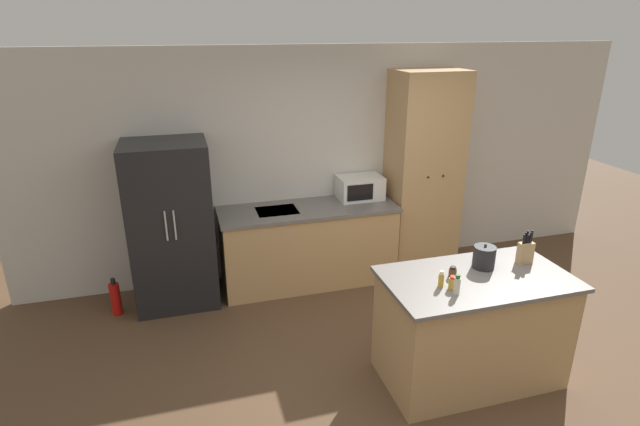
{
  "coord_description": "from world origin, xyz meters",
  "views": [
    {
      "loc": [
        -1.73,
        -3.02,
        2.79
      ],
      "look_at": [
        -0.46,
        1.4,
        1.05
      ],
      "focal_mm": 28.0,
      "sensor_mm": 36.0,
      "label": 1
    }
  ],
  "objects_px": {
    "refrigerator": "(172,225)",
    "microwave": "(360,187)",
    "pantry_cabinet": "(423,173)",
    "spice_bottle_short_red": "(457,285)",
    "kettle": "(484,257)",
    "spice_bottle_green_herb": "(453,283)",
    "spice_bottle_amber_oil": "(441,279)",
    "spice_bottle_tall_dark": "(453,272)",
    "fire_extinguisher": "(116,298)",
    "knife_block": "(525,252)"
  },
  "relations": [
    {
      "from": "spice_bottle_short_red",
      "to": "spice_bottle_amber_oil",
      "type": "xyz_separation_m",
      "value": [
        -0.06,
        0.13,
        -0.01
      ]
    },
    {
      "from": "spice_bottle_tall_dark",
      "to": "fire_extinguisher",
      "type": "xyz_separation_m",
      "value": [
        -2.73,
        1.79,
        -0.8
      ]
    },
    {
      "from": "refrigerator",
      "to": "microwave",
      "type": "bearing_deg",
      "value": 4.19
    },
    {
      "from": "pantry_cabinet",
      "to": "microwave",
      "type": "xyz_separation_m",
      "value": [
        -0.75,
        0.09,
        -0.13
      ]
    },
    {
      "from": "refrigerator",
      "to": "spice_bottle_short_red",
      "type": "distance_m",
      "value": 2.95
    },
    {
      "from": "knife_block",
      "to": "pantry_cabinet",
      "type": "bearing_deg",
      "value": 88.82
    },
    {
      "from": "microwave",
      "to": "pantry_cabinet",
      "type": "bearing_deg",
      "value": -6.99
    },
    {
      "from": "spice_bottle_green_herb",
      "to": "spice_bottle_tall_dark",
      "type": "bearing_deg",
      "value": 59.91
    },
    {
      "from": "pantry_cabinet",
      "to": "spice_bottle_tall_dark",
      "type": "xyz_separation_m",
      "value": [
        -0.74,
        -1.98,
        -0.19
      ]
    },
    {
      "from": "spice_bottle_amber_oil",
      "to": "fire_extinguisher",
      "type": "xyz_separation_m",
      "value": [
        -2.57,
        1.9,
        -0.82
      ]
    },
    {
      "from": "fire_extinguisher",
      "to": "spice_bottle_green_herb",
      "type": "bearing_deg",
      "value": -36.5
    },
    {
      "from": "spice_bottle_short_red",
      "to": "spice_bottle_amber_oil",
      "type": "relative_size",
      "value": 1.2
    },
    {
      "from": "microwave",
      "to": "spice_bottle_short_red",
      "type": "distance_m",
      "value": 2.32
    },
    {
      "from": "spice_bottle_short_red",
      "to": "spice_bottle_amber_oil",
      "type": "distance_m",
      "value": 0.14
    },
    {
      "from": "refrigerator",
      "to": "spice_bottle_tall_dark",
      "type": "height_order",
      "value": "refrigerator"
    },
    {
      "from": "pantry_cabinet",
      "to": "kettle",
      "type": "height_order",
      "value": "pantry_cabinet"
    },
    {
      "from": "spice_bottle_short_red",
      "to": "microwave",
      "type": "bearing_deg",
      "value": 87.47
    },
    {
      "from": "refrigerator",
      "to": "pantry_cabinet",
      "type": "bearing_deg",
      "value": 1.27
    },
    {
      "from": "fire_extinguisher",
      "to": "kettle",
      "type": "bearing_deg",
      "value": -29.18
    },
    {
      "from": "spice_bottle_tall_dark",
      "to": "pantry_cabinet",
      "type": "bearing_deg",
      "value": 69.52
    },
    {
      "from": "microwave",
      "to": "spice_bottle_short_red",
      "type": "bearing_deg",
      "value": -92.53
    },
    {
      "from": "spice_bottle_tall_dark",
      "to": "spice_bottle_green_herb",
      "type": "distance_m",
      "value": 0.19
    },
    {
      "from": "spice_bottle_amber_oil",
      "to": "spice_bottle_green_herb",
      "type": "xyz_separation_m",
      "value": [
        0.07,
        -0.05,
        -0.01
      ]
    },
    {
      "from": "spice_bottle_short_red",
      "to": "spice_bottle_green_herb",
      "type": "xyz_separation_m",
      "value": [
        0.01,
        0.08,
        -0.03
      ]
    },
    {
      "from": "spice_bottle_amber_oil",
      "to": "kettle",
      "type": "relative_size",
      "value": 0.64
    },
    {
      "from": "pantry_cabinet",
      "to": "spice_bottle_short_red",
      "type": "relative_size",
      "value": 14.62
    },
    {
      "from": "knife_block",
      "to": "kettle",
      "type": "distance_m",
      "value": 0.37
    },
    {
      "from": "pantry_cabinet",
      "to": "spice_bottle_green_herb",
      "type": "relative_size",
      "value": 22.37
    },
    {
      "from": "refrigerator",
      "to": "kettle",
      "type": "relative_size",
      "value": 8.32
    },
    {
      "from": "pantry_cabinet",
      "to": "spice_bottle_green_herb",
      "type": "bearing_deg",
      "value": -111.27
    },
    {
      "from": "pantry_cabinet",
      "to": "microwave",
      "type": "relative_size",
      "value": 4.63
    },
    {
      "from": "spice_bottle_green_herb",
      "to": "kettle",
      "type": "relative_size",
      "value": 0.5
    },
    {
      "from": "spice_bottle_amber_oil",
      "to": "kettle",
      "type": "distance_m",
      "value": 0.53
    },
    {
      "from": "knife_block",
      "to": "spice_bottle_amber_oil",
      "type": "bearing_deg",
      "value": -168.72
    },
    {
      "from": "microwave",
      "to": "spice_bottle_green_herb",
      "type": "relative_size",
      "value": 4.83
    },
    {
      "from": "knife_block",
      "to": "spice_bottle_green_herb",
      "type": "xyz_separation_m",
      "value": [
        -0.79,
        -0.22,
        -0.05
      ]
    },
    {
      "from": "pantry_cabinet",
      "to": "spice_bottle_green_herb",
      "type": "distance_m",
      "value": 2.31
    },
    {
      "from": "knife_block",
      "to": "spice_bottle_tall_dark",
      "type": "xyz_separation_m",
      "value": [
        -0.7,
        -0.06,
        -0.06
      ]
    },
    {
      "from": "refrigerator",
      "to": "microwave",
      "type": "xyz_separation_m",
      "value": [
        2.11,
        0.15,
        0.17
      ]
    },
    {
      "from": "spice_bottle_tall_dark",
      "to": "spice_bottle_short_red",
      "type": "xyz_separation_m",
      "value": [
        -0.11,
        -0.24,
        0.03
      ]
    },
    {
      "from": "pantry_cabinet",
      "to": "fire_extinguisher",
      "type": "height_order",
      "value": "pantry_cabinet"
    },
    {
      "from": "fire_extinguisher",
      "to": "knife_block",
      "type": "bearing_deg",
      "value": -26.74
    },
    {
      "from": "pantry_cabinet",
      "to": "kettle",
      "type": "relative_size",
      "value": 11.24
    },
    {
      "from": "microwave",
      "to": "spice_bottle_amber_oil",
      "type": "relative_size",
      "value": 3.8
    },
    {
      "from": "kettle",
      "to": "refrigerator",
      "type": "bearing_deg",
      "value": 143.02
    },
    {
      "from": "refrigerator",
      "to": "spice_bottle_tall_dark",
      "type": "distance_m",
      "value": 2.85
    },
    {
      "from": "kettle",
      "to": "fire_extinguisher",
      "type": "bearing_deg",
      "value": 150.82
    },
    {
      "from": "pantry_cabinet",
      "to": "knife_block",
      "type": "bearing_deg",
      "value": -91.18
    },
    {
      "from": "spice_bottle_short_red",
      "to": "kettle",
      "type": "relative_size",
      "value": 0.77
    },
    {
      "from": "spice_bottle_amber_oil",
      "to": "microwave",
      "type": "bearing_deg",
      "value": 85.84
    }
  ]
}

